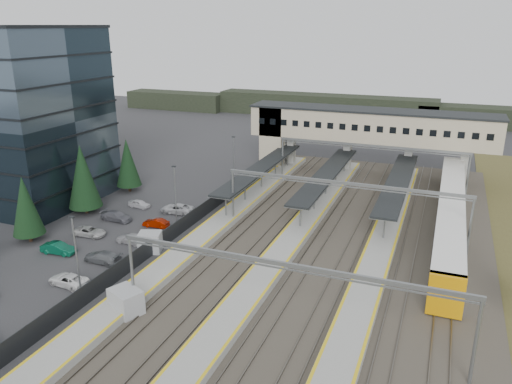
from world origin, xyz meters
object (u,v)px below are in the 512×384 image
at_px(office_building, 7,115).
at_px(relay_cabin_near, 126,302).
at_px(train, 450,214).
at_px(footbridge, 353,128).
at_px(relay_cabin_far, 150,242).

xyz_separation_m(office_building, relay_cabin_near, (33.89, -21.06, -11.01)).
relative_size(relay_cabin_near, train, 0.08).
distance_m(footbridge, train, 27.02).
bearing_deg(relay_cabin_near, office_building, 148.14).
distance_m(relay_cabin_near, relay_cabin_far, 12.92).
height_order(relay_cabin_near, train, train).
distance_m(office_building, train, 61.52).
bearing_deg(relay_cabin_near, footbridge, 79.12).
xyz_separation_m(office_building, relay_cabin_far, (28.74, -9.21, -11.07)).
bearing_deg(footbridge, office_building, -145.53).
distance_m(relay_cabin_near, footbridge, 52.43).
height_order(office_building, train, office_building).
xyz_separation_m(relay_cabin_near, relay_cabin_far, (-5.15, 11.85, -0.07)).
height_order(relay_cabin_far, footbridge, footbridge).
xyz_separation_m(relay_cabin_far, footbridge, (14.97, 39.21, 6.81)).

